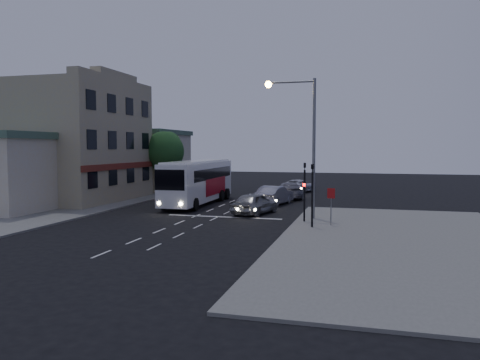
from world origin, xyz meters
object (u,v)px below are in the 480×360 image
(traffic_signal_main, at_px, (305,185))
(regulatory_sign, at_px, (331,200))
(car_suv, at_px, (255,203))
(car_sedan_a, at_px, (274,195))
(street_tree, at_px, (164,150))
(tour_bus, at_px, (198,181))
(streetlight, at_px, (304,132))
(car_sedan_c, at_px, (299,186))
(traffic_signal_side, at_px, (312,187))
(car_sedan_b, at_px, (289,190))

(traffic_signal_main, bearing_deg, regulatory_sign, -30.84)
(car_suv, height_order, car_sedan_a, car_sedan_a)
(traffic_signal_main, relative_size, street_tree, 0.66)
(car_sedan_a, xyz_separation_m, regulatory_sign, (5.25, -9.75, 0.81))
(tour_bus, xyz_separation_m, streetlight, (9.52, -6.19, 3.77))
(tour_bus, height_order, car_sedan_a, tour_bus)
(streetlight, bearing_deg, regulatory_sign, -51.25)
(car_sedan_c, xyz_separation_m, streetlight, (2.84, -18.46, 5.06))
(traffic_signal_side, relative_size, streetlight, 0.46)
(traffic_signal_main, bearing_deg, tour_bus, 142.09)
(car_sedan_b, distance_m, regulatory_sign, 15.65)
(regulatory_sign, relative_size, street_tree, 0.35)
(regulatory_sign, distance_m, streetlight, 5.18)
(car_sedan_a, bearing_deg, streetlight, 125.43)
(car_suv, xyz_separation_m, car_sedan_c, (0.79, 16.86, -0.10))
(car_sedan_c, bearing_deg, traffic_signal_main, 117.04)
(tour_bus, height_order, car_suv, tour_bus)
(traffic_signal_main, xyz_separation_m, streetlight, (-0.26, 1.42, 3.31))
(streetlight, bearing_deg, tour_bus, 146.97)
(street_tree, bearing_deg, car_sedan_c, 23.92)
(car_sedan_b, bearing_deg, car_sedan_a, 68.74)
(regulatory_sign, bearing_deg, traffic_signal_side, -136.08)
(traffic_signal_main, height_order, streetlight, streetlight)
(regulatory_sign, xyz_separation_m, street_tree, (-17.51, 15.26, 2.90))
(car_suv, bearing_deg, regulatory_sign, 158.22)
(traffic_signal_main, distance_m, street_tree, 21.38)
(car_sedan_b, distance_m, traffic_signal_side, 16.36)
(traffic_signal_side, relative_size, regulatory_sign, 1.86)
(car_suv, xyz_separation_m, streetlight, (3.63, -1.60, 4.96))
(car_sedan_a, relative_size, car_sedan_b, 0.92)
(tour_bus, height_order, car_sedan_c, tour_bus)
(car_sedan_b, height_order, streetlight, streetlight)
(car_sedan_c, distance_m, streetlight, 19.35)
(car_sedan_b, bearing_deg, regulatory_sign, 91.07)
(regulatory_sign, bearing_deg, street_tree, 138.92)
(street_tree, bearing_deg, car_sedan_b, -1.88)
(tour_bus, distance_m, traffic_signal_main, 12.40)
(car_sedan_c, relative_size, street_tree, 0.79)
(car_sedan_b, relative_size, traffic_signal_side, 1.26)
(traffic_signal_side, bearing_deg, car_sedan_a, 111.66)
(street_tree, bearing_deg, streetlight, -39.51)
(car_suv, bearing_deg, car_sedan_b, -79.66)
(tour_bus, xyz_separation_m, car_sedan_b, (6.59, 6.22, -1.21))
(traffic_signal_main, distance_m, regulatory_sign, 2.14)
(car_sedan_a, bearing_deg, regulatory_sign, 129.47)
(tour_bus, xyz_separation_m, car_sedan_c, (6.68, 12.27, -1.28))
(regulatory_sign, relative_size, streetlight, 0.24)
(car_sedan_b, relative_size, regulatory_sign, 2.36)
(car_sedan_a, height_order, street_tree, street_tree)
(car_sedan_a, distance_m, car_sedan_b, 5.11)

